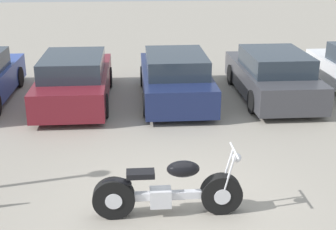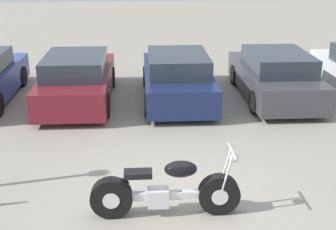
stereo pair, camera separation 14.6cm
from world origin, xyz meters
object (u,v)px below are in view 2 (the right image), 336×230
(motorcycle, at_px, (164,191))
(parked_car_dark_grey, at_px, (275,76))
(parked_car_navy, at_px, (177,78))
(parked_car_maroon, at_px, (77,80))

(motorcycle, distance_m, parked_car_dark_grey, 6.84)
(parked_car_navy, height_order, parked_car_dark_grey, same)
(parked_car_maroon, relative_size, parked_car_dark_grey, 1.00)
(parked_car_dark_grey, bearing_deg, parked_car_navy, -179.84)
(parked_car_navy, xyz_separation_m, parked_car_dark_grey, (2.74, 0.01, 0.00))
(motorcycle, height_order, parked_car_maroon, parked_car_maroon)
(parked_car_maroon, distance_m, parked_car_dark_grey, 5.48)
(parked_car_navy, bearing_deg, parked_car_dark_grey, 0.16)
(motorcycle, relative_size, parked_car_navy, 0.55)
(parked_car_maroon, bearing_deg, parked_car_navy, 0.50)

